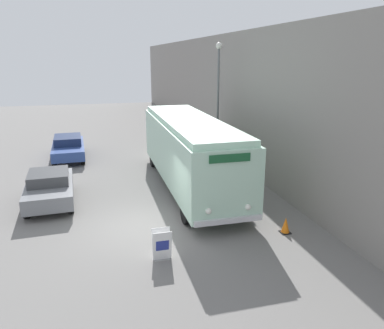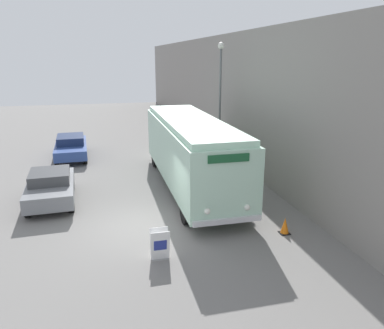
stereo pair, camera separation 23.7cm
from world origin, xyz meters
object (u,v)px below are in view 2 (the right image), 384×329
object	(u,v)px
parked_car_mid	(71,146)
vintage_bus	(191,149)
streetlamp	(220,88)
parked_car_near	(51,187)
sign_board	(160,245)
traffic_cone	(285,226)

from	to	relation	value
parked_car_mid	vintage_bus	bearing A→B (deg)	-52.68
streetlamp	parked_car_near	distance (m)	10.57
streetlamp	parked_car_mid	world-z (taller)	streetlamp
sign_board	streetlamp	bearing A→B (deg)	62.84
parked_car_near	traffic_cone	distance (m)	9.98
vintage_bus	parked_car_mid	bearing A→B (deg)	129.70
parked_car_near	vintage_bus	bearing A→B (deg)	1.57
parked_car_near	parked_car_mid	distance (m)	7.76
parked_car_near	traffic_cone	xyz separation A→B (m)	(8.51, -5.20, -0.43)
vintage_bus	traffic_cone	size ratio (longest dim) A/B	18.14
vintage_bus	traffic_cone	world-z (taller)	vintage_bus
parked_car_near	traffic_cone	world-z (taller)	parked_car_near
vintage_bus	traffic_cone	bearing A→B (deg)	-69.64
vintage_bus	parked_car_near	world-z (taller)	vintage_bus
vintage_bus	streetlamp	size ratio (longest dim) A/B	1.58
parked_car_near	traffic_cone	bearing A→B (deg)	-34.34
sign_board	parked_car_near	world-z (taller)	parked_car_near
vintage_bus	sign_board	distance (m)	7.02
parked_car_mid	traffic_cone	bearing A→B (deg)	-60.25
sign_board	parked_car_mid	distance (m)	14.08
traffic_cone	parked_car_near	bearing A→B (deg)	148.60
sign_board	traffic_cone	xyz separation A→B (m)	(4.66, 0.69, -0.19)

